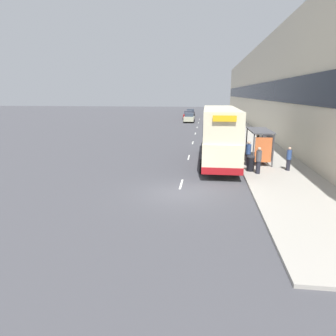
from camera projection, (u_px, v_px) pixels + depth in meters
ground_plane at (179, 193)px, 16.70m from camera, size 220.00×220.00×0.00m
pavement at (235, 124)px, 52.96m from camera, size 5.00×93.00×0.14m
terrace_facade at (261, 88)px, 50.97m from camera, size 3.10×93.00×12.58m
lane_mark_0 at (181, 184)px, 18.28m from camera, size 0.12×2.00×0.01m
lane_mark_1 at (189, 157)px, 25.93m from camera, size 0.12×2.00×0.01m
lane_mark_2 at (193, 143)px, 33.58m from camera, size 0.12×2.00×0.01m
lane_mark_3 at (195, 134)px, 41.23m from camera, size 0.12×2.00×0.01m
lane_mark_4 at (197, 127)px, 48.88m from camera, size 0.12×2.00×0.01m
lane_mark_5 at (198, 123)px, 56.54m from camera, size 0.12×2.00×0.01m
lane_mark_6 at (199, 119)px, 64.19m from camera, size 0.12×2.00×0.01m
bus_shelter at (262, 140)px, 23.24m from camera, size 1.60×4.20×2.48m
double_decker_bus_near at (220, 134)px, 23.30m from camera, size 2.85×10.95×4.30m
car_0 at (189, 118)px, 57.02m from camera, size 2.07×4.03×1.77m
car_1 at (188, 115)px, 64.30m from camera, size 2.05×4.26×1.76m
car_2 at (190, 113)px, 71.34m from camera, size 2.07×4.41×1.75m
pedestrian_at_shelter at (289, 159)px, 20.80m from camera, size 0.33×0.33×1.66m
pedestrian_1 at (259, 160)px, 19.94m from camera, size 0.36×0.36×1.81m
pedestrian_2 at (257, 145)px, 25.59m from camera, size 0.37×0.37×1.85m
pedestrian_3 at (248, 153)px, 22.20m from camera, size 0.36×0.36×1.84m
pedestrian_4 at (263, 142)px, 27.83m from camera, size 0.33×0.33×1.67m
litter_bin at (251, 163)px, 20.75m from camera, size 0.55×0.55×1.05m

